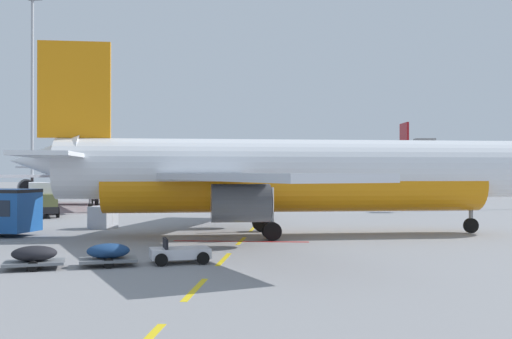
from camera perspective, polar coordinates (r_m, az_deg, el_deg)
name	(u,v)px	position (r m, az deg, el deg)	size (l,w,h in m)	color
apron_paint_markings	(261,220)	(50.54, 0.52, -4.91)	(8.00, 98.28, 0.01)	yellow
airliner_foreground	(287,174)	(37.87, 3.09, -0.45)	(34.65, 33.94, 12.20)	white
airliner_mid_left	(384,173)	(115.59, 12.41, -0.33)	(35.36, 35.76, 12.53)	silver
airliner_far_center	(75,175)	(73.83, -17.25, -0.53)	(29.65, 31.44, 11.66)	silver
catering_truck	(43,199)	(58.00, -20.07, -2.68)	(5.29, 7.33, 3.14)	black
baggage_train	(73,255)	(26.25, -17.43, -7.96)	(11.37, 5.46, 1.14)	silver
uld_cargo_container	(103,217)	(43.87, -14.68, -4.55)	(1.93, 1.90, 1.60)	#B7BCC6
apron_light_mast_near	(32,75)	(80.17, -20.96, 8.59)	(1.80, 1.80, 26.68)	slate
terminal_satellite	(386,165)	(185.13, 12.52, 0.43)	(78.92, 18.16, 14.64)	#9E998E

